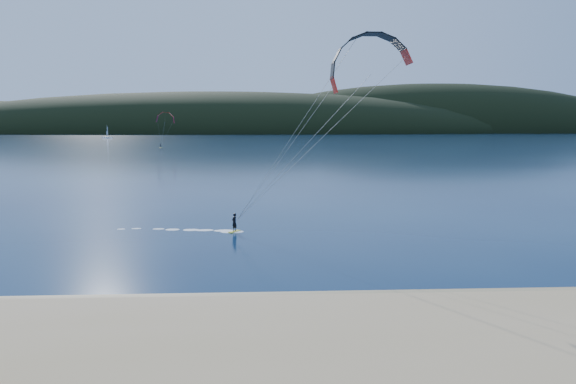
{
  "coord_description": "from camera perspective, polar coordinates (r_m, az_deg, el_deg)",
  "views": [
    {
      "loc": [
        1.14,
        -22.72,
        8.95
      ],
      "look_at": [
        2.89,
        10.0,
        5.0
      ],
      "focal_mm": 33.99,
      "sensor_mm": 36.0,
      "label": 1
    }
  ],
  "objects": [
    {
      "name": "kitesurfer_near",
      "position": [
        43.61,
        7.63,
        11.26
      ],
      "size": [
        25.06,
        6.28,
        16.8
      ],
      "color": "gold",
      "rests_on": "ground"
    },
    {
      "name": "kitesurfer_far",
      "position": [
        231.17,
        -12.71,
        7.23
      ],
      "size": [
        7.83,
        7.71,
        13.27
      ],
      "color": "gold",
      "rests_on": "ground"
    },
    {
      "name": "ground",
      "position": [
        24.45,
        -5.71,
        -14.64
      ],
      "size": [
        1800.0,
        1800.0,
        0.0
      ],
      "primitive_type": "plane",
      "color": "#081A3A",
      "rests_on": "ground"
    },
    {
      "name": "wet_sand",
      "position": [
        28.66,
        -5.3,
        -11.25
      ],
      "size": [
        220.0,
        2.5,
        0.1
      ],
      "color": "#83694C",
      "rests_on": "ground"
    },
    {
      "name": "sailboat",
      "position": [
        437.85,
        -18.38,
        5.45
      ],
      "size": [
        7.18,
        4.63,
        10.23
      ],
      "color": "white",
      "rests_on": "ground"
    },
    {
      "name": "headland",
      "position": [
        768.06,
        -3.12,
        6.19
      ],
      "size": [
        1200.0,
        310.0,
        140.0
      ],
      "color": "black",
      "rests_on": "ground"
    }
  ]
}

